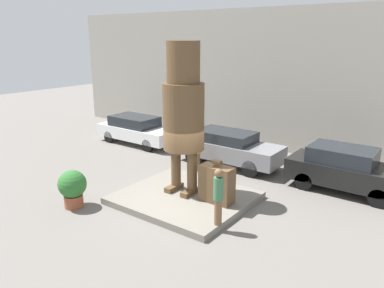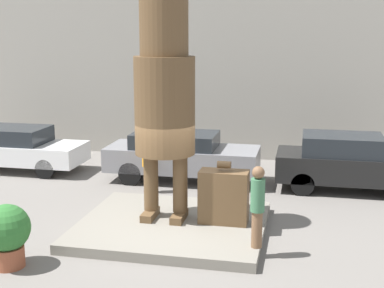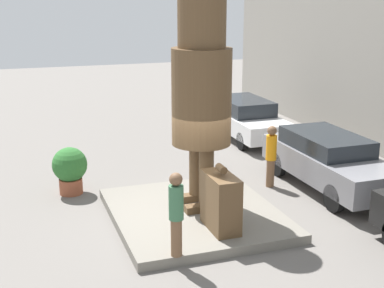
# 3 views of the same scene
# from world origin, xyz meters

# --- Properties ---
(ground_plane) EXTENTS (60.00, 60.00, 0.00)m
(ground_plane) POSITION_xyz_m (0.00, 0.00, 0.00)
(ground_plane) COLOR slate
(pedestal) EXTENTS (4.31, 3.85, 0.22)m
(pedestal) POSITION_xyz_m (0.00, 0.00, 0.11)
(pedestal) COLOR slate
(pedestal) RESTS_ON ground_plane
(building_backdrop) EXTENTS (28.00, 0.60, 6.90)m
(building_backdrop) POSITION_xyz_m (0.00, 7.86, 3.45)
(building_backdrop) COLOR gray
(building_backdrop) RESTS_ON ground_plane
(statue_figure) EXTENTS (1.40, 1.40, 5.19)m
(statue_figure) POSITION_xyz_m (-0.22, 0.24, 3.26)
(statue_figure) COLOR brown
(statue_figure) RESTS_ON pedestal
(giant_suitcase) EXTENTS (1.13, 0.55, 1.48)m
(giant_suitcase) POSITION_xyz_m (1.19, 0.19, 0.86)
(giant_suitcase) COLOR brown
(giant_suitcase) RESTS_ON pedestal
(tourist) EXTENTS (0.29, 0.29, 1.73)m
(tourist) POSITION_xyz_m (2.08, -1.11, 1.17)
(tourist) COLOR brown
(tourist) RESTS_ON pedestal
(parked_car_white) EXTENTS (4.56, 1.74, 1.47)m
(parked_car_white) POSITION_xyz_m (-6.54, 4.31, 0.78)
(parked_car_white) COLOR silver
(parked_car_white) RESTS_ON ground_plane
(parked_car_grey) EXTENTS (4.70, 1.73, 1.53)m
(parked_car_grey) POSITION_xyz_m (-0.77, 4.18, 0.84)
(parked_car_grey) COLOR gray
(parked_car_grey) RESTS_ON ground_plane
(parked_car_black) EXTENTS (4.14, 1.74, 1.66)m
(parked_car_black) POSITION_xyz_m (4.20, 4.21, 0.87)
(parked_car_black) COLOR black
(parked_car_black) RESTS_ON ground_plane
(planter_pot) EXTENTS (0.94, 0.94, 1.29)m
(planter_pot) POSITION_xyz_m (-2.70, -2.61, 0.72)
(planter_pot) COLOR brown
(planter_pot) RESTS_ON ground_plane
(worker_hivis) EXTENTS (0.30, 0.30, 1.75)m
(worker_hivis) POSITION_xyz_m (-1.43, 2.76, 0.96)
(worker_hivis) COLOR brown
(worker_hivis) RESTS_ON ground_plane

